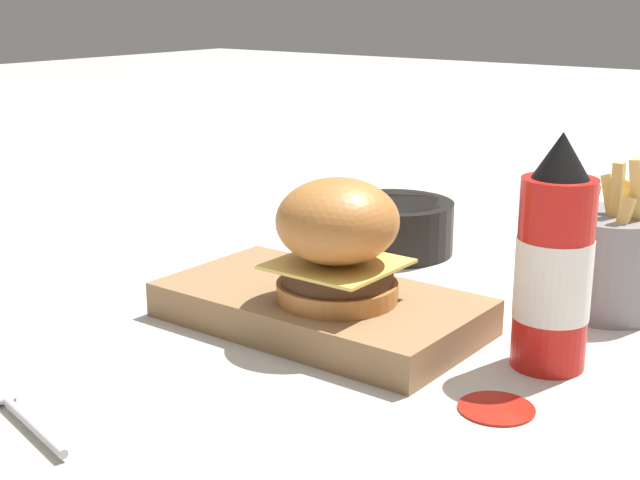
{
  "coord_description": "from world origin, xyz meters",
  "views": [
    {
      "loc": [
        -0.46,
        0.66,
        0.31
      ],
      "look_at": [
        0.02,
        0.03,
        0.08
      ],
      "focal_mm": 50.0,
      "sensor_mm": 36.0,
      "label": 1
    }
  ],
  "objects_px": {
    "burger": "(337,240)",
    "side_bowl": "(393,225)",
    "fries_basket": "(608,261)",
    "ketchup_bottle": "(554,266)",
    "spoon": "(4,398)",
    "serving_board": "(320,308)"
  },
  "relations": [
    {
      "from": "ketchup_bottle",
      "to": "spoon",
      "type": "height_order",
      "value": "ketchup_bottle"
    },
    {
      "from": "serving_board",
      "to": "fries_basket",
      "type": "distance_m",
      "value": 0.29
    },
    {
      "from": "burger",
      "to": "spoon",
      "type": "xyz_separation_m",
      "value": [
        0.12,
        0.27,
        -0.08
      ]
    },
    {
      "from": "ketchup_bottle",
      "to": "side_bowl",
      "type": "relative_size",
      "value": 1.36
    },
    {
      "from": "serving_board",
      "to": "burger",
      "type": "bearing_deg",
      "value": 159.95
    },
    {
      "from": "burger",
      "to": "side_bowl",
      "type": "distance_m",
      "value": 0.29
    },
    {
      "from": "ketchup_bottle",
      "to": "spoon",
      "type": "distance_m",
      "value": 0.45
    },
    {
      "from": "serving_board",
      "to": "side_bowl",
      "type": "distance_m",
      "value": 0.26
    },
    {
      "from": "ketchup_bottle",
      "to": "fries_basket",
      "type": "bearing_deg",
      "value": -86.75
    },
    {
      "from": "burger",
      "to": "side_bowl",
      "type": "bearing_deg",
      "value": -67.76
    },
    {
      "from": "side_bowl",
      "to": "spoon",
      "type": "distance_m",
      "value": 0.53
    },
    {
      "from": "side_bowl",
      "to": "spoon",
      "type": "relative_size",
      "value": 0.98
    },
    {
      "from": "spoon",
      "to": "burger",
      "type": "bearing_deg",
      "value": -99.25
    },
    {
      "from": "fries_basket",
      "to": "side_bowl",
      "type": "distance_m",
      "value": 0.29
    },
    {
      "from": "burger",
      "to": "side_bowl",
      "type": "height_order",
      "value": "burger"
    },
    {
      "from": "burger",
      "to": "ketchup_bottle",
      "type": "distance_m",
      "value": 0.19
    },
    {
      "from": "serving_board",
      "to": "spoon",
      "type": "bearing_deg",
      "value": 72.46
    },
    {
      "from": "burger",
      "to": "fries_basket",
      "type": "height_order",
      "value": "fries_basket"
    },
    {
      "from": "ketchup_bottle",
      "to": "fries_basket",
      "type": "xyz_separation_m",
      "value": [
        0.01,
        -0.16,
        -0.04
      ]
    },
    {
      "from": "serving_board",
      "to": "side_bowl",
      "type": "bearing_deg",
      "value": -72.39
    },
    {
      "from": "burger",
      "to": "fries_basket",
      "type": "bearing_deg",
      "value": -129.49
    },
    {
      "from": "ketchup_bottle",
      "to": "fries_basket",
      "type": "relative_size",
      "value": 1.25
    }
  ]
}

